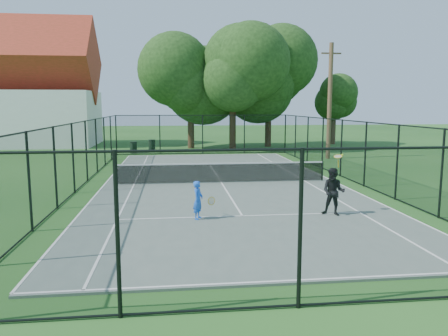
{
  "coord_description": "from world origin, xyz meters",
  "views": [
    {
      "loc": [
        -2.27,
        -20.46,
        3.75
      ],
      "look_at": [
        -0.22,
        -3.0,
        1.2
      ],
      "focal_mm": 35.0,
      "sensor_mm": 36.0,
      "label": 1
    }
  ],
  "objects": [
    {
      "name": "ground",
      "position": [
        0.0,
        0.0,
        0.0
      ],
      "size": [
        120.0,
        120.0,
        0.0
      ],
      "primitive_type": "plane",
      "color": "#1E4C1A"
    },
    {
      "name": "fence",
      "position": [
        0.0,
        0.0,
        1.5
      ],
      "size": [
        13.1,
        26.1,
        3.0
      ],
      "color": "black",
      "rests_on": "ground"
    },
    {
      "name": "building",
      "position": [
        -17.0,
        22.0,
        4.93
      ],
      "size": [
        15.3,
        8.15,
        11.87
      ],
      "color": "silver",
      "rests_on": "ground"
    },
    {
      "name": "trash_bin_right",
      "position": [
        -3.96,
        14.86,
        0.5
      ],
      "size": [
        0.58,
        0.58,
        0.99
      ],
      "color": "black",
      "rests_on": "ground"
    },
    {
      "name": "player_black",
      "position": [
        3.05,
        -6.63,
        0.87
      ],
      "size": [
        0.98,
        0.95,
        2.03
      ],
      "color": "black",
      "rests_on": "tennis_court"
    },
    {
      "name": "trash_bin_left",
      "position": [
        -5.36,
        14.19,
        0.45
      ],
      "size": [
        0.58,
        0.58,
        0.89
      ],
      "color": "black",
      "rests_on": "ground"
    },
    {
      "name": "player_blue",
      "position": [
        -1.49,
        -6.59,
        0.68
      ],
      "size": [
        0.81,
        0.54,
        1.25
      ],
      "color": "blue",
      "rests_on": "tennis_court"
    },
    {
      "name": "tree_near_right",
      "position": [
        6.33,
        18.46,
        5.89
      ],
      "size": [
        6.71,
        6.71,
        9.26
      ],
      "color": "#332114",
      "rests_on": "ground"
    },
    {
      "name": "tennis_net",
      "position": [
        0.0,
        0.0,
        0.58
      ],
      "size": [
        10.08,
        0.08,
        0.95
      ],
      "color": "black",
      "rests_on": "tennis_court"
    },
    {
      "name": "tree_far_right",
      "position": [
        13.04,
        20.12,
        3.87
      ],
      "size": [
        4.72,
        4.72,
        6.25
      ],
      "color": "#332114",
      "rests_on": "ground"
    },
    {
      "name": "tree_near_mid",
      "position": [
        2.75,
        16.09,
        5.6
      ],
      "size": [
        6.94,
        6.94,
        9.08
      ],
      "color": "#332114",
      "rests_on": "ground"
    },
    {
      "name": "tree_near_left",
      "position": [
        -0.7,
        17.65,
        5.6
      ],
      "size": [
        6.99,
        6.99,
        9.11
      ],
      "color": "#332114",
      "rests_on": "ground"
    },
    {
      "name": "tennis_court",
      "position": [
        0.0,
        0.0,
        0.03
      ],
      "size": [
        11.0,
        24.0,
        0.06
      ],
      "primitive_type": "cube",
      "color": "#58675E",
      "rests_on": "ground"
    },
    {
      "name": "utility_pole",
      "position": [
        8.56,
        9.0,
        4.04
      ],
      "size": [
        1.4,
        0.3,
        7.95
      ],
      "color": "#4C3823",
      "rests_on": "ground"
    }
  ]
}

